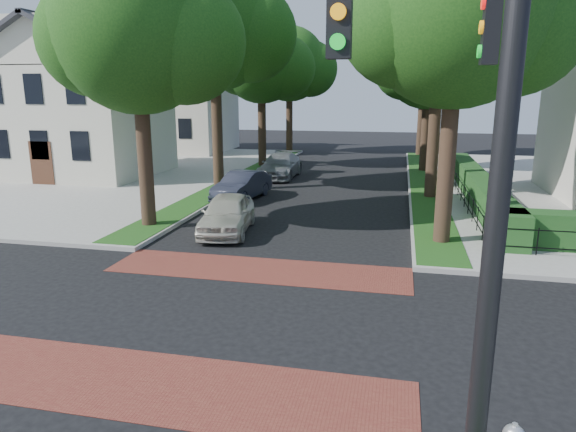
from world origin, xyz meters
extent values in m
plane|color=black|center=(0.00, 0.00, 0.00)|extent=(120.00, 120.00, 0.00)
cube|color=gray|center=(-19.50, 19.00, 0.07)|extent=(30.00, 30.00, 0.15)
cube|color=maroon|center=(0.00, 3.20, 0.01)|extent=(9.00, 2.20, 0.01)
cube|color=maroon|center=(0.00, -3.20, 0.01)|extent=(9.00, 2.20, 0.01)
cube|color=#1B4313|center=(5.40, 19.10, 0.16)|extent=(1.60, 29.80, 0.02)
cube|color=#1B4313|center=(-5.40, 19.10, 0.16)|extent=(1.60, 29.80, 0.02)
cylinder|color=black|center=(5.50, 7.00, 3.83)|extent=(0.56, 0.56, 7.35)
sphere|color=#153D10|center=(5.50, 7.00, 7.71)|extent=(6.20, 6.20, 6.20)
sphere|color=#153D10|center=(7.21, 7.30, 7.31)|extent=(4.65, 4.65, 4.65)
sphere|color=#153D10|center=(3.95, 6.80, 7.41)|extent=(4.34, 4.34, 4.34)
sphere|color=#153D10|center=(5.60, 8.55, 8.21)|extent=(4.03, 4.03, 4.03)
cylinder|color=black|center=(5.50, 15.00, 4.00)|extent=(0.56, 0.56, 7.70)
sphere|color=#153D10|center=(5.50, 15.00, 8.07)|extent=(6.60, 6.60, 6.60)
sphere|color=#153D10|center=(7.31, 15.30, 7.67)|extent=(4.95, 4.95, 4.95)
sphere|color=#153D10|center=(3.85, 14.80, 7.77)|extent=(4.62, 4.62, 4.62)
sphere|color=#153D10|center=(5.60, 16.65, 8.57)|extent=(4.29, 4.29, 4.29)
cylinder|color=black|center=(5.50, 24.00, 3.47)|extent=(0.56, 0.56, 6.65)
sphere|color=#153D10|center=(5.50, 24.00, 6.99)|extent=(5.80, 5.80, 5.80)
sphere|color=#153D10|center=(7.09, 24.30, 6.59)|extent=(4.35, 4.35, 4.35)
sphere|color=#153D10|center=(4.05, 23.80, 6.69)|extent=(4.06, 4.06, 4.06)
sphere|color=#153D10|center=(5.60, 25.45, 7.49)|extent=(3.77, 3.77, 3.77)
cylinder|color=black|center=(5.50, 33.00, 3.65)|extent=(0.56, 0.56, 7.00)
sphere|color=#153D10|center=(5.50, 33.00, 7.35)|extent=(6.00, 6.00, 6.00)
sphere|color=#153D10|center=(7.15, 33.30, 6.95)|extent=(4.50, 4.50, 4.50)
sphere|color=#153D10|center=(4.00, 32.80, 7.05)|extent=(4.20, 4.20, 4.20)
sphere|color=#153D10|center=(5.60, 34.50, 7.85)|extent=(3.90, 3.90, 3.90)
cylinder|color=black|center=(-5.50, 7.00, 3.65)|extent=(0.56, 0.56, 7.00)
sphere|color=#153D10|center=(-5.50, 7.00, 7.35)|extent=(6.00, 6.00, 6.00)
sphere|color=#153D10|center=(-3.85, 7.30, 6.95)|extent=(4.50, 4.50, 4.50)
sphere|color=#153D10|center=(-7.00, 6.80, 7.05)|extent=(4.20, 4.20, 4.20)
sphere|color=#153D10|center=(-5.40, 8.50, 7.85)|extent=(3.90, 3.90, 3.90)
cylinder|color=black|center=(-5.50, 15.00, 4.17)|extent=(0.56, 0.56, 8.05)
sphere|color=#153D10|center=(-5.50, 15.00, 8.43)|extent=(6.40, 6.40, 6.40)
sphere|color=#153D10|center=(-3.74, 15.30, 8.03)|extent=(4.80, 4.80, 4.80)
sphere|color=#153D10|center=(-7.10, 14.80, 8.13)|extent=(4.48, 4.48, 4.48)
sphere|color=#153D10|center=(-5.40, 16.60, 8.93)|extent=(4.16, 4.16, 4.16)
cylinder|color=black|center=(-5.50, 24.00, 3.58)|extent=(0.56, 0.56, 6.86)
sphere|color=#153D10|center=(-5.50, 24.00, 7.21)|extent=(5.60, 5.60, 5.60)
sphere|color=#153D10|center=(-3.96, 24.30, 6.81)|extent=(4.20, 4.20, 4.20)
sphere|color=#153D10|center=(-6.90, 23.80, 6.91)|extent=(3.92, 3.92, 3.92)
sphere|color=#153D10|center=(-5.40, 25.40, 7.71)|extent=(3.64, 3.64, 3.64)
cylinder|color=black|center=(-5.50, 33.00, 3.72)|extent=(0.56, 0.56, 7.14)
sphere|color=#153D10|center=(-5.50, 33.00, 7.49)|extent=(6.20, 6.20, 6.20)
sphere|color=#153D10|center=(-3.79, 33.30, 7.09)|extent=(4.65, 4.65, 4.65)
sphere|color=#153D10|center=(-7.05, 32.80, 7.19)|extent=(4.34, 4.34, 4.34)
sphere|color=#153D10|center=(-5.40, 34.55, 7.99)|extent=(4.03, 4.03, 4.03)
cube|color=#19481C|center=(7.70, 15.00, 0.75)|extent=(1.00, 18.00, 1.20)
cube|color=beige|center=(-15.50, 18.00, 3.40)|extent=(9.00, 8.00, 6.50)
cube|color=maroon|center=(-12.80, 16.40, 8.47)|extent=(0.80, 0.80, 3.64)
cube|color=beige|center=(-15.50, 32.00, 3.40)|extent=(9.00, 8.00, 6.50)
cube|color=maroon|center=(-12.80, 30.40, 8.47)|extent=(0.80, 0.80, 3.64)
cylinder|color=black|center=(5.10, -4.60, 4.15)|extent=(0.26, 0.26, 8.00)
cube|color=black|center=(3.20, -4.60, 6.05)|extent=(0.28, 0.22, 1.00)
cylinder|color=orange|center=(3.20, -4.73, 6.05)|extent=(0.18, 0.05, 0.18)
cylinder|color=#0CB226|center=(3.20, -4.73, 5.73)|extent=(0.18, 0.05, 0.18)
cube|color=black|center=(5.10, -2.90, 6.05)|extent=(0.22, 0.28, 1.00)
cylinder|color=red|center=(4.97, -2.90, 6.37)|extent=(0.05, 0.18, 0.18)
cylinder|color=orange|center=(4.97, -2.90, 6.05)|extent=(0.05, 0.18, 0.18)
cylinder|color=#0CB226|center=(4.97, -2.90, 5.73)|extent=(0.05, 0.18, 0.18)
imported|color=#BCBAA9|center=(-2.30, 7.05, 0.73)|extent=(2.31, 4.47, 1.45)
imported|color=#1E212D|center=(-3.60, 13.09, 0.69)|extent=(2.11, 4.36, 1.38)
imported|color=gray|center=(-3.29, 20.08, 0.74)|extent=(2.07, 5.09, 1.48)
cylinder|color=silver|center=(5.55, -4.64, 1.05)|extent=(0.09, 0.09, 0.09)
camera|label=1|loc=(3.95, -10.82, 5.17)|focal=32.00mm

